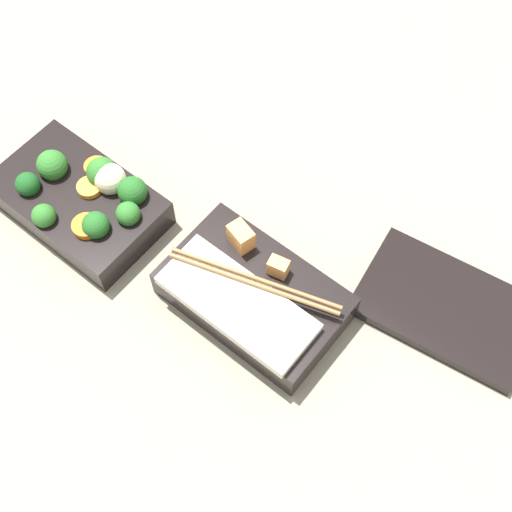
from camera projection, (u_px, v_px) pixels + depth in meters
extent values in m
plane|color=gray|center=(162.00, 265.00, 0.83)|extent=(3.00, 3.00, 0.00)
cube|color=black|center=(79.00, 202.00, 0.85)|extent=(0.20, 0.12, 0.04)
sphere|color=#2D7028|center=(50.00, 167.00, 0.83)|extent=(0.04, 0.04, 0.04)
sphere|color=#2D7028|center=(102.00, 173.00, 0.83)|extent=(0.04, 0.04, 0.04)
sphere|color=#2D7028|center=(128.00, 214.00, 0.81)|extent=(0.03, 0.03, 0.03)
sphere|color=#19511E|center=(28.00, 184.00, 0.83)|extent=(0.03, 0.03, 0.03)
sphere|color=#236023|center=(96.00, 225.00, 0.80)|extent=(0.03, 0.03, 0.03)
sphere|color=#236023|center=(132.00, 191.00, 0.82)|extent=(0.03, 0.03, 0.03)
sphere|color=#2D7028|center=(44.00, 216.00, 0.81)|extent=(0.03, 0.03, 0.03)
cylinder|color=orange|center=(86.00, 226.00, 0.80)|extent=(0.05, 0.05, 0.01)
cylinder|color=orange|center=(96.00, 167.00, 0.84)|extent=(0.04, 0.04, 0.01)
cylinder|color=orange|center=(89.00, 187.00, 0.83)|extent=(0.04, 0.04, 0.01)
sphere|color=beige|center=(110.00, 179.00, 0.83)|extent=(0.04, 0.04, 0.04)
cube|color=black|center=(254.00, 295.00, 0.79)|extent=(0.20, 0.12, 0.04)
cube|color=silver|center=(239.00, 301.00, 0.76)|extent=(0.17, 0.07, 0.01)
cube|color=#F4A356|center=(241.00, 237.00, 0.78)|extent=(0.03, 0.03, 0.03)
cube|color=#F4A356|center=(278.00, 267.00, 0.77)|extent=(0.02, 0.02, 0.02)
cylinder|color=olive|center=(253.00, 284.00, 0.76)|extent=(0.19, 0.06, 0.01)
cylinder|color=olive|center=(255.00, 278.00, 0.76)|extent=(0.19, 0.06, 0.01)
cube|color=black|center=(446.00, 307.00, 0.80)|extent=(0.21, 0.15, 0.01)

